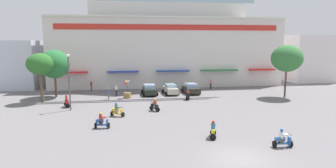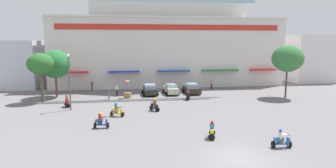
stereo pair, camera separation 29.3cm
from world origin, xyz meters
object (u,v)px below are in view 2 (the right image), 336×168
at_px(pedestrian_0, 109,93).
at_px(balloon_vendor_cart, 127,90).
at_px(pedestrian_1, 117,89).
at_px(parked_car_2, 191,89).
at_px(scooter_rider_2, 117,111).
at_px(scooter_rider_3, 212,131).
at_px(plaza_tree_1, 288,58).
at_px(parked_car_0, 150,90).
at_px(plaza_tree_2, 55,64).
at_px(pedestrian_2, 92,85).
at_px(streetlamp_near, 69,78).
at_px(scooter_rider_5, 67,102).
at_px(scooter_rider_6, 101,121).
at_px(parked_car_1, 171,89).
at_px(scooter_rider_1, 281,140).
at_px(plaza_tree_0, 41,64).
at_px(pedestrian_3, 212,83).
at_px(scooter_rider_0, 155,106).
at_px(scooter_rider_4, 188,95).

xyz_separation_m(pedestrian_0, balloon_vendor_cart, (2.52, 0.69, 0.14)).
bearing_deg(pedestrian_1, balloon_vendor_cart, -53.01).
height_order(parked_car_2, scooter_rider_2, parked_car_2).
bearing_deg(pedestrian_0, scooter_rider_3, -61.68).
bearing_deg(plaza_tree_1, parked_car_0, 166.20).
xyz_separation_m(plaza_tree_2, pedestrian_2, (4.40, 4.32, -3.73)).
bearing_deg(streetlamp_near, parked_car_0, 39.91).
xyz_separation_m(scooter_rider_3, streetlamp_near, (-13.38, 11.73, 3.17)).
bearing_deg(pedestrian_2, balloon_vendor_cart, -49.01).
relative_size(scooter_rider_5, scooter_rider_6, 1.00).
height_order(parked_car_1, scooter_rider_1, parked_car_1).
height_order(plaza_tree_0, parked_car_2, plaza_tree_0).
distance_m(plaza_tree_0, parked_car_0, 15.20).
distance_m(pedestrian_0, balloon_vendor_cart, 2.62).
bearing_deg(pedestrian_3, scooter_rider_2, -133.27).
distance_m(pedestrian_2, streetlamp_near, 13.17).
bearing_deg(scooter_rider_1, pedestrian_0, 124.45).
bearing_deg(pedestrian_1, scooter_rider_0, -65.71).
bearing_deg(plaza_tree_1, scooter_rider_2, -162.79).
bearing_deg(scooter_rider_4, pedestrian_1, 155.35).
xyz_separation_m(parked_car_2, pedestrian_3, (4.34, 4.01, 0.20)).
bearing_deg(parked_car_0, scooter_rider_5, -148.26).
height_order(scooter_rider_3, pedestrian_2, pedestrian_2).
bearing_deg(plaza_tree_2, plaza_tree_0, -105.79).
distance_m(scooter_rider_0, scooter_rider_5, 10.90).
distance_m(parked_car_0, scooter_rider_1, 24.12).
xyz_separation_m(scooter_rider_5, balloon_vendor_cart, (7.26, 4.67, 0.46)).
height_order(scooter_rider_4, scooter_rider_6, scooter_rider_4).
bearing_deg(balloon_vendor_cart, scooter_rider_6, -99.71).
xyz_separation_m(scooter_rider_4, pedestrian_2, (-13.80, 8.88, 0.36)).
relative_size(scooter_rider_6, pedestrian_0, 0.92).
xyz_separation_m(parked_car_0, scooter_rider_6, (-5.68, -15.85, -0.18)).
height_order(plaza_tree_2, scooter_rider_5, plaza_tree_2).
height_order(plaza_tree_2, scooter_rider_4, plaza_tree_2).
relative_size(scooter_rider_4, scooter_rider_6, 1.01).
bearing_deg(plaza_tree_1, parked_car_2, 159.09).
distance_m(plaza_tree_2, scooter_rider_5, 8.44).
height_order(plaza_tree_0, scooter_rider_6, plaza_tree_0).
distance_m(parked_car_2, scooter_rider_2, 16.12).
relative_size(parked_car_1, scooter_rider_0, 2.69).
bearing_deg(balloon_vendor_cart, scooter_rider_5, -147.28).
xyz_separation_m(plaza_tree_2, pedestrian_1, (8.49, -0.11, -3.77)).
xyz_separation_m(plaza_tree_1, scooter_rider_2, (-23.30, -7.22, -4.91)).
relative_size(scooter_rider_4, pedestrian_1, 0.90).
bearing_deg(pedestrian_3, pedestrian_0, -157.87).
height_order(plaza_tree_1, scooter_rider_3, plaza_tree_1).
relative_size(scooter_rider_0, balloon_vendor_cart, 0.59).
bearing_deg(scooter_rider_2, scooter_rider_1, -41.15).
bearing_deg(parked_car_2, scooter_rider_3, -97.87).
relative_size(plaza_tree_2, balloon_vendor_cart, 2.68).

